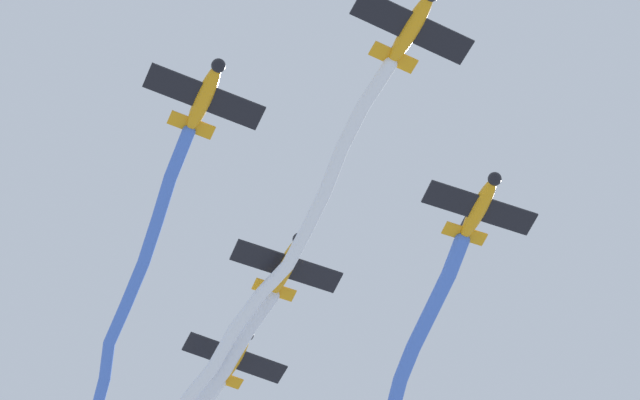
# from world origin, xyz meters

# --- Properties ---
(airplane_lead) EXTENTS (5.62, 5.33, 1.59)m
(airplane_lead) POSITION_xyz_m (4.10, -0.73, 61.55)
(airplane_lead) COLOR orange
(smoke_trail_lead) EXTENTS (18.91, 19.68, 2.79)m
(smoke_trail_lead) POSITION_xyz_m (-6.36, 10.57, 60.42)
(smoke_trail_lead) COLOR white
(airplane_left_wing) EXTENTS (5.93, 5.10, 1.59)m
(airplane_left_wing) POSITION_xyz_m (5.12, 10.50, 61.15)
(airplane_left_wing) COLOR orange
(airplane_right_wing) EXTENTS (5.74, 5.20, 1.59)m
(airplane_right_wing) POSITION_xyz_m (-7.14, 0.30, 61.85)
(airplane_right_wing) COLOR orange
(smoke_trail_right_wing) EXTENTS (13.35, 18.76, 1.31)m
(smoke_trail_right_wing) POSITION_xyz_m (-15.06, 10.90, 61.81)
(smoke_trail_right_wing) COLOR #4C75DB
(airplane_slot) EXTENTS (5.85, 5.14, 1.59)m
(airplane_slot) POSITION_xyz_m (-6.12, 11.53, 61.35)
(airplane_slot) COLOR orange
(smoke_trail_slot) EXTENTS (14.62, 13.79, 1.82)m
(smoke_trail_slot) POSITION_xyz_m (-14.22, 19.95, 61.77)
(smoke_trail_slot) COLOR white
(airplane_trail) EXTENTS (5.69, 5.26, 1.59)m
(airplane_trail) POSITION_xyz_m (-11.22, 17.67, 61.95)
(airplane_trail) COLOR orange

